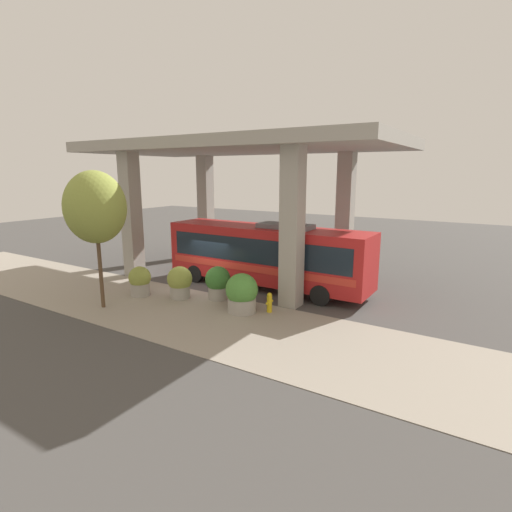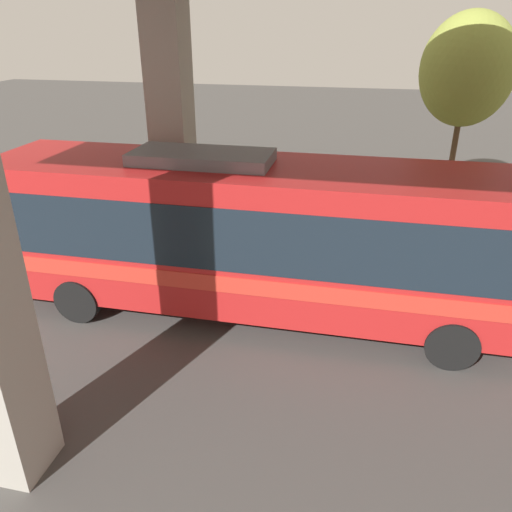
{
  "view_description": "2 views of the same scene",
  "coord_description": "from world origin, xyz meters",
  "px_view_note": "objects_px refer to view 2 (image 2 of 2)",
  "views": [
    {
      "loc": [
        -15.74,
        -13.58,
        6.24
      ],
      "look_at": [
        0.63,
        -3.34,
        2.16
      ],
      "focal_mm": 28.0,
      "sensor_mm": 36.0,
      "label": 1
    },
    {
      "loc": [
        12.06,
        -0.77,
        6.01
      ],
      "look_at": [
        1.61,
        -3.04,
        0.94
      ],
      "focal_mm": 35.0,
      "sensor_mm": 36.0,
      "label": 2
    }
  ],
  "objects_px": {
    "fire_hydrant": "(209,229)",
    "planter_front": "(451,221)",
    "planter_back": "(316,229)",
    "planter_extra": "(249,211)",
    "bus": "(257,231)",
    "planter_middle": "(380,223)",
    "street_tree_near": "(467,70)"
  },
  "relations": [
    {
      "from": "bus",
      "to": "street_tree_near",
      "type": "xyz_separation_m",
      "value": [
        -6.9,
        4.82,
        2.73
      ]
    },
    {
      "from": "street_tree_near",
      "to": "planter_front",
      "type": "bearing_deg",
      "value": -2.89
    },
    {
      "from": "planter_middle",
      "to": "planter_extra",
      "type": "xyz_separation_m",
      "value": [
        -0.07,
        -3.79,
        0.04
      ]
    },
    {
      "from": "planter_front",
      "to": "planter_extra",
      "type": "distance_m",
      "value": 5.84
    },
    {
      "from": "planter_extra",
      "to": "planter_middle",
      "type": "bearing_deg",
      "value": 89.01
    },
    {
      "from": "bus",
      "to": "planter_middle",
      "type": "bearing_deg",
      "value": 145.47
    },
    {
      "from": "planter_extra",
      "to": "street_tree_near",
      "type": "height_order",
      "value": "street_tree_near"
    },
    {
      "from": "planter_middle",
      "to": "planter_back",
      "type": "distance_m",
      "value": 1.93
    },
    {
      "from": "bus",
      "to": "planter_front",
      "type": "height_order",
      "value": "bus"
    },
    {
      "from": "bus",
      "to": "planter_extra",
      "type": "height_order",
      "value": "bus"
    },
    {
      "from": "bus",
      "to": "planter_middle",
      "type": "distance_m",
      "value": 4.9
    },
    {
      "from": "fire_hydrant",
      "to": "planter_back",
      "type": "height_order",
      "value": "planter_back"
    },
    {
      "from": "street_tree_near",
      "to": "bus",
      "type": "bearing_deg",
      "value": -34.93
    },
    {
      "from": "planter_front",
      "to": "planter_extra",
      "type": "height_order",
      "value": "planter_extra"
    },
    {
      "from": "planter_back",
      "to": "planter_extra",
      "type": "bearing_deg",
      "value": -114.52
    },
    {
      "from": "planter_middle",
      "to": "bus",
      "type": "bearing_deg",
      "value": -34.53
    },
    {
      "from": "planter_middle",
      "to": "planter_extra",
      "type": "relative_size",
      "value": 0.9
    },
    {
      "from": "planter_front",
      "to": "planter_extra",
      "type": "xyz_separation_m",
      "value": [
        0.72,
        -5.79,
        0.1
      ]
    },
    {
      "from": "street_tree_near",
      "to": "fire_hydrant",
      "type": "bearing_deg",
      "value": -63.13
    },
    {
      "from": "street_tree_near",
      "to": "planter_back",
      "type": "bearing_deg",
      "value": -44.89
    },
    {
      "from": "planter_front",
      "to": "planter_back",
      "type": "bearing_deg",
      "value": -65.92
    },
    {
      "from": "planter_middle",
      "to": "planter_back",
      "type": "bearing_deg",
      "value": -62.93
    },
    {
      "from": "planter_front",
      "to": "street_tree_near",
      "type": "relative_size",
      "value": 0.24
    },
    {
      "from": "planter_middle",
      "to": "street_tree_near",
      "type": "relative_size",
      "value": 0.26
    },
    {
      "from": "planter_middle",
      "to": "street_tree_near",
      "type": "bearing_deg",
      "value": 144.55
    },
    {
      "from": "fire_hydrant",
      "to": "planter_middle",
      "type": "height_order",
      "value": "planter_middle"
    },
    {
      "from": "planter_front",
      "to": "planter_middle",
      "type": "xyz_separation_m",
      "value": [
        0.79,
        -2.0,
        0.06
      ]
    },
    {
      "from": "fire_hydrant",
      "to": "planter_middle",
      "type": "distance_m",
      "value": 4.91
    },
    {
      "from": "bus",
      "to": "planter_back",
      "type": "bearing_deg",
      "value": 162.11
    },
    {
      "from": "fire_hydrant",
      "to": "planter_front",
      "type": "distance_m",
      "value": 7.0
    },
    {
      "from": "bus",
      "to": "street_tree_near",
      "type": "relative_size",
      "value": 1.81
    },
    {
      "from": "bus",
      "to": "planter_extra",
      "type": "relative_size",
      "value": 6.33
    }
  ]
}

